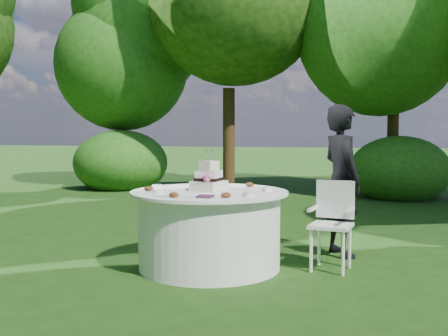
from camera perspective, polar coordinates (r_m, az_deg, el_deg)
The scene contains 9 objects.
ground at distance 5.33m, azimuth -1.59°, elevation -10.76°, with size 80.00×80.00×0.00m, color #19390F.
napkins at distance 4.68m, azimuth -2.06°, elevation -3.11°, with size 0.14×0.14×0.02m, color #451D3B.
feather_plume at distance 4.75m, azimuth -5.08°, elevation -3.05°, with size 0.48×0.07×0.01m, color white.
guest at distance 5.85m, azimuth 12.68°, elevation -1.32°, with size 0.60×0.39×1.65m, color black.
table at distance 5.25m, azimuth -1.60°, elevation -6.65°, with size 1.56×1.56×0.77m.
cake at distance 5.21m, azimuth -1.67°, elevation -1.23°, with size 0.36×0.36×0.42m.
chair at distance 5.29m, azimuth 11.74°, elevation -5.27°, with size 0.45×0.44×0.87m.
votives at distance 5.18m, azimuth -2.18°, elevation -2.29°, with size 1.25×0.92×0.04m.
petal_cups at distance 5.02m, azimuth -2.57°, elevation -2.45°, with size 0.99×1.14×0.05m.
Camera 1 is at (1.37, -4.97, 1.36)m, focal length 42.00 mm.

